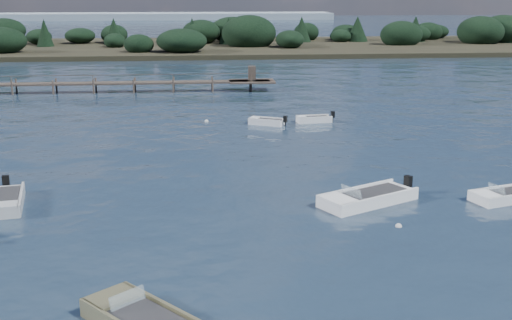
{
  "coord_description": "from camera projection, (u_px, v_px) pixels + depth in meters",
  "views": [
    {
      "loc": [
        -2.17,
        -22.85,
        10.83
      ],
      "look_at": [
        1.28,
        14.0,
        1.0
      ],
      "focal_mm": 45.0,
      "sensor_mm": 36.0,
      "label": 1
    }
  ],
  "objects": [
    {
      "name": "ground",
      "position": [
        213.0,
        77.0,
        82.7
      ],
      "size": [
        400.0,
        400.0,
        0.0
      ],
      "primitive_type": "plane",
      "color": "#172536",
      "rests_on": "ground"
    },
    {
      "name": "tender_far_grey_b",
      "position": [
        314.0,
        120.0,
        54.24
      ],
      "size": [
        3.3,
        1.48,
        1.11
      ],
      "color": "white",
      "rests_on": "ground"
    },
    {
      "name": "buoy_b",
      "position": [
        399.0,
        227.0,
        30.31
      ],
      "size": [
        0.32,
        0.32,
        0.32
      ],
      "primitive_type": "sphere",
      "color": "silver",
      "rests_on": "ground"
    },
    {
      "name": "far_headland",
      "position": [
        337.0,
        38.0,
        122.94
      ],
      "size": [
        190.0,
        40.0,
        5.8
      ],
      "color": "black",
      "rests_on": "ground"
    },
    {
      "name": "jetty",
      "position": [
        14.0,
        85.0,
        68.94
      ],
      "size": [
        64.5,
        3.2,
        3.4
      ],
      "color": "#463C34",
      "rests_on": "ground"
    },
    {
      "name": "tender_far_white",
      "position": [
        267.0,
        123.0,
        53.22
      ],
      "size": [
        3.19,
        2.35,
        1.11
      ],
      "color": "white",
      "rests_on": "ground"
    },
    {
      "name": "dinghy_extra_a",
      "position": [
        3.0,
        203.0,
        33.11
      ],
      "size": [
        2.74,
        4.82,
        1.26
      ],
      "color": "#A9ADB0",
      "rests_on": "ground"
    },
    {
      "name": "dinghy_mid_white_a",
      "position": [
        368.0,
        200.0,
        33.63
      ],
      "size": [
        5.7,
        4.31,
        1.36
      ],
      "color": "white",
      "rests_on": "ground"
    },
    {
      "name": "dinghy_mid_white_b",
      "position": [
        510.0,
        197.0,
        34.19
      ],
      "size": [
        4.75,
        2.81,
        1.16
      ],
      "color": "white",
      "rests_on": "ground"
    },
    {
      "name": "buoy_e",
      "position": [
        206.0,
        121.0,
        54.59
      ],
      "size": [
        0.32,
        0.32,
        0.32
      ],
      "primitive_type": "sphere",
      "color": "silver",
      "rests_on": "ground"
    }
  ]
}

